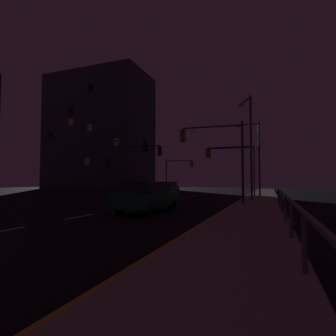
{
  "coord_description": "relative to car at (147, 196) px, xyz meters",
  "views": [
    {
      "loc": [
        8.03,
        -1.11,
        1.58
      ],
      "look_at": [
        -0.23,
        20.75,
        2.75
      ],
      "focal_mm": 28.88,
      "sensor_mm": 36.0,
      "label": 1
    }
  ],
  "objects": [
    {
      "name": "traffic_light_mid_right",
      "position": [
        -6.38,
        11.56,
        2.99
      ],
      "size": [
        4.37,
        0.77,
        5.37
      ],
      "color": "#2D3033",
      "rests_on": "ground"
    },
    {
      "name": "building_distant",
      "position": [
        -30.91,
        40.02,
        12.16
      ],
      "size": [
        22.48,
        13.09,
        25.96
      ],
      "color": "#3D424C",
      "rests_on": "ground"
    },
    {
      "name": "traffic_light_overhead_east",
      "position": [
        2.33,
        5.97,
        3.24
      ],
      "size": [
        4.44,
        0.53,
        5.53
      ],
      "color": "#38383D",
      "rests_on": "sidewalk_right"
    },
    {
      "name": "traffic_light_near_left",
      "position": [
        2.19,
        16.81,
        3.11
      ],
      "size": [
        4.99,
        0.79,
        5.3
      ],
      "color": "#4C4C51",
      "rests_on": "sidewalk_right"
    },
    {
      "name": "sidewalk_right",
      "position": [
        5.16,
        5.98,
        -0.75
      ],
      "size": [
        2.81,
        77.0,
        0.14
      ],
      "primitive_type": "cube",
      "color": "#9E937F",
      "rests_on": "ground"
    },
    {
      "name": "lane_markings_center",
      "position": [
        -2.11,
        9.48,
        -0.82
      ],
      "size": [
        0.14,
        50.0,
        0.01
      ],
      "color": "silver",
      "rests_on": "ground"
    },
    {
      "name": "car_oncoming",
      "position": [
        -6.11,
        18.89,
        0.0
      ],
      "size": [
        1.82,
        4.4,
        1.57
      ],
      "color": "#14592D",
      "rests_on": "ground"
    },
    {
      "name": "ground_plane",
      "position": [
        -2.11,
        5.98,
        -0.82
      ],
      "size": [
        112.0,
        112.0,
        0.0
      ],
      "primitive_type": "plane",
      "color": "black",
      "rests_on": "ground"
    },
    {
      "name": "street_lamp_across_street",
      "position": [
        4.54,
        16.4,
        3.88
      ],
      "size": [
        2.44,
        0.36,
        7.55
      ],
      "color": "#4C4C51",
      "rests_on": "sidewalk_right"
    },
    {
      "name": "traffic_light_far_center",
      "position": [
        -6.64,
        24.91,
        2.64
      ],
      "size": [
        4.06,
        0.76,
        4.88
      ],
      "color": "#38383D",
      "rests_on": "ground"
    },
    {
      "name": "traffic_light_far_left",
      "position": [
        -6.42,
        8.03,
        3.05
      ],
      "size": [
        4.78,
        0.59,
        5.43
      ],
      "color": "#38383D",
      "rests_on": "ground"
    },
    {
      "name": "car",
      "position": [
        0.0,
        0.0,
        0.0
      ],
      "size": [
        1.96,
        4.45,
        1.57
      ],
      "color": "#14592D",
      "rests_on": "ground"
    },
    {
      "name": "traffic_light_mid_left",
      "position": [
        2.15,
        15.51,
        3.05
      ],
      "size": [
        4.71,
        0.53,
        5.24
      ],
      "color": "#4C4C51",
      "rests_on": "sidewalk_right"
    },
    {
      "name": "lane_edge_line",
      "position": [
        3.51,
        10.98,
        -0.82
      ],
      "size": [
        0.14,
        53.0,
        0.01
      ],
      "color": "gold",
      "rests_on": "ground"
    },
    {
      "name": "street_lamp_mid_block",
      "position": [
        4.42,
        9.7,
        4.23
      ],
      "size": [
        1.26,
        1.89,
        8.27
      ],
      "color": "#4C4C51",
      "rests_on": "sidewalk_right"
    },
    {
      "name": "barrier_fence",
      "position": [
        6.41,
        -3.52,
        0.05
      ],
      "size": [
        0.09,
        20.1,
        0.98
      ],
      "color": "#59595E",
      "rests_on": "sidewalk_right"
    }
  ]
}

